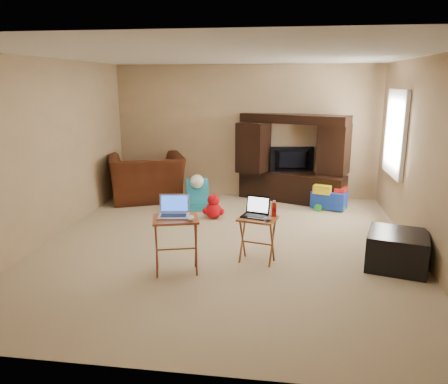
# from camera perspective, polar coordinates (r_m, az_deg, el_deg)

# --- Properties ---
(floor) EXTENTS (5.50, 5.50, 0.00)m
(floor) POSITION_cam_1_polar(r_m,az_deg,el_deg) (6.04, 0.27, -6.91)
(floor) COLOR tan
(floor) RESTS_ON ground
(ceiling) EXTENTS (5.50, 5.50, 0.00)m
(ceiling) POSITION_cam_1_polar(r_m,az_deg,el_deg) (5.65, 0.30, 17.48)
(ceiling) COLOR silver
(ceiling) RESTS_ON ground
(wall_back) EXTENTS (5.00, 0.00, 5.00)m
(wall_back) POSITION_cam_1_polar(r_m,az_deg,el_deg) (8.42, 2.82, 7.85)
(wall_back) COLOR tan
(wall_back) RESTS_ON ground
(wall_front) EXTENTS (5.00, 0.00, 5.00)m
(wall_front) POSITION_cam_1_polar(r_m,az_deg,el_deg) (3.08, -6.64, -3.37)
(wall_front) COLOR tan
(wall_front) RESTS_ON ground
(wall_left) EXTENTS (0.00, 5.50, 5.50)m
(wall_left) POSITION_cam_1_polar(r_m,az_deg,el_deg) (6.54, -22.08, 5.00)
(wall_left) COLOR tan
(wall_left) RESTS_ON ground
(wall_right) EXTENTS (0.00, 5.50, 5.50)m
(wall_right) POSITION_cam_1_polar(r_m,az_deg,el_deg) (5.93, 25.05, 3.87)
(wall_right) COLOR tan
(wall_right) RESTS_ON ground
(window_pane) EXTENTS (0.00, 1.20, 1.20)m
(window_pane) POSITION_cam_1_polar(r_m,az_deg,el_deg) (7.38, 21.62, 7.16)
(window_pane) COLOR white
(window_pane) RESTS_ON ground
(window_frame) EXTENTS (0.06, 1.14, 1.34)m
(window_frame) POSITION_cam_1_polar(r_m,az_deg,el_deg) (7.38, 21.47, 7.17)
(window_frame) COLOR white
(window_frame) RESTS_ON ground
(entertainment_center) EXTENTS (2.01, 1.18, 1.61)m
(entertainment_center) POSITION_cam_1_polar(r_m,az_deg,el_deg) (8.18, 8.96, 4.36)
(entertainment_center) COLOR black
(entertainment_center) RESTS_ON floor
(television) EXTENTS (0.82, 0.24, 0.47)m
(television) POSITION_cam_1_polar(r_m,az_deg,el_deg) (8.21, 8.95, 4.17)
(television) COLOR black
(television) RESTS_ON entertainment_center
(recliner) EXTENTS (1.68, 1.60, 0.87)m
(recliner) POSITION_cam_1_polar(r_m,az_deg,el_deg) (8.32, -10.11, 1.87)
(recliner) COLOR #471A0F
(recliner) RESTS_ON floor
(child_rocker) EXTENTS (0.52, 0.55, 0.53)m
(child_rocker) POSITION_cam_1_polar(r_m,az_deg,el_deg) (7.65, -3.70, -0.33)
(child_rocker) COLOR teal
(child_rocker) RESTS_ON floor
(plush_toy) EXTENTS (0.37, 0.31, 0.41)m
(plush_toy) POSITION_cam_1_polar(r_m,az_deg,el_deg) (7.13, -1.37, -1.86)
(plush_toy) COLOR red
(plush_toy) RESTS_ON floor
(push_toy) EXTENTS (0.71, 0.61, 0.45)m
(push_toy) POSITION_cam_1_polar(r_m,az_deg,el_deg) (7.87, 13.57, -0.59)
(push_toy) COLOR #173CBC
(push_toy) RESTS_ON floor
(ottoman) EXTENTS (0.83, 0.83, 0.43)m
(ottoman) POSITION_cam_1_polar(r_m,az_deg,el_deg) (5.67, 21.67, -7.08)
(ottoman) COLOR black
(ottoman) RESTS_ON floor
(tray_table_left) EXTENTS (0.61, 0.54, 0.67)m
(tray_table_left) POSITION_cam_1_polar(r_m,az_deg,el_deg) (5.12, -6.25, -6.96)
(tray_table_left) COLOR #A95128
(tray_table_left) RESTS_ON floor
(tray_table_right) EXTENTS (0.52, 0.45, 0.58)m
(tray_table_right) POSITION_cam_1_polar(r_m,az_deg,el_deg) (5.41, 4.36, -6.27)
(tray_table_right) COLOR #A15D27
(tray_table_right) RESTS_ON floor
(laptop_left) EXTENTS (0.39, 0.34, 0.24)m
(laptop_left) POSITION_cam_1_polar(r_m,az_deg,el_deg) (5.01, -6.64, -1.96)
(laptop_left) COLOR #A6A6AB
(laptop_left) RESTS_ON tray_table_left
(laptop_right) EXTENTS (0.36, 0.33, 0.24)m
(laptop_right) POSITION_cam_1_polar(r_m,az_deg,el_deg) (5.31, 4.03, -2.04)
(laptop_right) COLOR black
(laptop_right) RESTS_ON tray_table_right
(mouse_left) EXTENTS (0.10, 0.14, 0.06)m
(mouse_left) POSITION_cam_1_polar(r_m,az_deg,el_deg) (4.89, -4.40, -3.42)
(mouse_left) COLOR silver
(mouse_left) RESTS_ON tray_table_left
(mouse_right) EXTENTS (0.10, 0.13, 0.05)m
(mouse_right) POSITION_cam_1_polar(r_m,az_deg,el_deg) (5.19, 5.78, -3.55)
(mouse_right) COLOR #424347
(mouse_right) RESTS_ON tray_table_right
(water_bottle) EXTENTS (0.06, 0.06, 0.18)m
(water_bottle) POSITION_cam_1_polar(r_m,az_deg,el_deg) (5.36, 6.55, -2.28)
(water_bottle) COLOR red
(water_bottle) RESTS_ON tray_table_right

